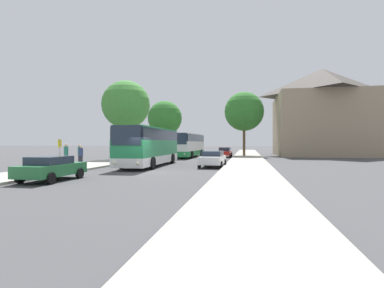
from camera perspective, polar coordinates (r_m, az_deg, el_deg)
ground_plane at (r=21.97m, az=-8.10°, el=-5.28°), size 300.00×300.00×0.00m
sidewalk_left at (r=25.08m, az=-23.49°, el=-4.44°), size 4.00×120.00×0.15m
sidewalk_right at (r=20.83m, az=10.56°, el=-5.39°), size 4.00×120.00×0.15m
building_right_background at (r=53.29m, az=23.55°, el=5.58°), size 14.41×15.08×14.12m
bus_front at (r=27.30m, az=-8.00°, el=-0.37°), size 2.93×11.46×3.41m
bus_middle at (r=43.32m, az=-0.76°, el=-0.14°), size 3.10×12.20×3.36m
parked_car_left_curb at (r=18.40m, az=-25.22°, el=-4.12°), size 2.06×4.21×1.37m
parked_car_right_near at (r=25.92m, az=3.97°, el=-2.79°), size 2.16×4.30×1.39m
parked_car_right_far at (r=43.64m, az=6.27°, el=-1.53°), size 2.03×4.63×1.41m
bus_stop_sign at (r=25.66m, az=-23.89°, el=-1.01°), size 0.08×0.45×2.26m
pedestrian_waiting_near at (r=28.63m, az=-20.58°, el=-1.84°), size 0.36×0.36×1.83m
pedestrian_waiting_far at (r=27.56m, az=-20.40°, el=-2.06°), size 0.36×0.36×1.71m
pedestrian_walking_back at (r=27.48m, az=-22.86°, el=-1.86°), size 0.36×0.36×1.88m
tree_left_near at (r=55.47m, az=-5.19°, el=4.94°), size 6.28×6.28×9.62m
tree_left_far at (r=38.89m, az=-12.47°, el=7.30°), size 6.02×6.02×9.75m
tree_right_near at (r=46.58m, az=9.90°, el=6.11°), size 5.96×5.96×9.70m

